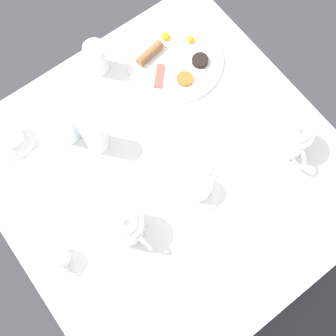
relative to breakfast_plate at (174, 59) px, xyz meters
name	(u,v)px	position (x,y,z in m)	size (l,w,h in m)	color
ground_plane	(168,216)	(0.29, -0.24, -0.78)	(8.00, 8.00, 0.00)	#333338
table	(168,177)	(0.29, -0.24, -0.09)	(1.01, 1.00, 0.77)	white
breakfast_plate	(174,59)	(0.00, 0.00, 0.00)	(0.32, 0.32, 0.04)	white
teapot_near	(126,226)	(0.36, -0.44, 0.05)	(0.20, 0.11, 0.13)	white
teapot_far	(291,138)	(0.45, 0.09, 0.05)	(0.19, 0.11, 0.13)	white
teacup_with_saucer_left	(198,188)	(0.39, -0.21, 0.02)	(0.14, 0.14, 0.06)	white
teacup_with_saucer_right	(10,136)	(-0.08, -0.57, 0.02)	(0.14, 0.14, 0.06)	white
water_glass_tall	(95,135)	(0.10, -0.36, 0.06)	(0.07, 0.07, 0.13)	white
water_glass_short	(97,58)	(-0.12, -0.21, 0.05)	(0.07, 0.07, 0.11)	white
wine_glass_spare	(66,127)	(0.02, -0.42, 0.05)	(0.07, 0.07, 0.12)	white
creamer_jug	(58,258)	(0.32, -0.64, 0.02)	(0.09, 0.06, 0.06)	white
napkin_folded	(314,215)	(0.66, 0.01, 0.00)	(0.17, 0.17, 0.01)	white
knife_by_plate	(231,250)	(0.59, -0.24, -0.01)	(0.20, 0.09, 0.00)	silver
spoon_for_tea	(140,125)	(0.12, -0.23, -0.01)	(0.11, 0.12, 0.00)	silver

